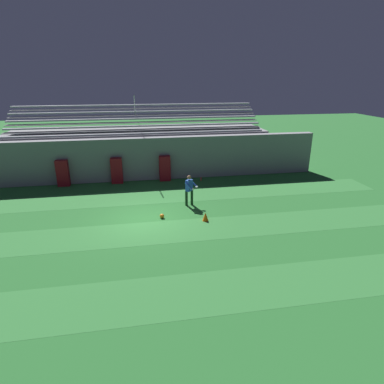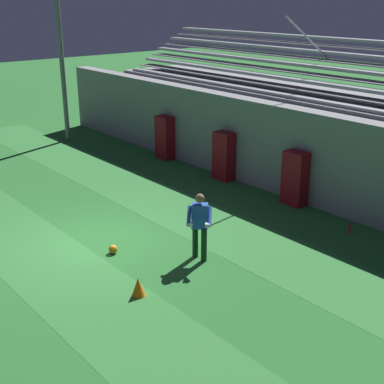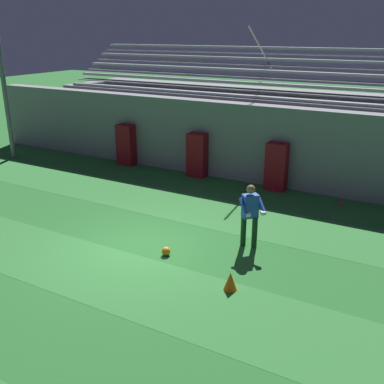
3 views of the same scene
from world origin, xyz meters
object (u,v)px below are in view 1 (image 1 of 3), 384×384
(padding_pillar_gate_left, at_px, (117,171))
(traffic_cone, at_px, (205,217))
(padding_pillar_far_left, at_px, (63,173))
(goalkeeper, at_px, (189,188))
(padding_pillar_gate_right, at_px, (165,168))
(water_bottle, at_px, (201,179))
(soccer_ball, at_px, (162,216))

(padding_pillar_gate_left, relative_size, traffic_cone, 3.93)
(padding_pillar_far_left, height_order, goalkeeper, goalkeeper)
(padding_pillar_gate_left, relative_size, padding_pillar_gate_right, 1.00)
(traffic_cone, xyz_separation_m, water_bottle, (1.02, 6.13, -0.09))
(padding_pillar_far_left, bearing_deg, padding_pillar_gate_right, 0.00)
(traffic_cone, bearing_deg, padding_pillar_far_left, 139.32)
(padding_pillar_far_left, distance_m, soccer_ball, 8.28)
(padding_pillar_gate_right, relative_size, goalkeeper, 0.99)
(soccer_ball, bearing_deg, goalkeeper, 41.63)
(padding_pillar_gate_right, xyz_separation_m, traffic_cone, (1.32, -6.64, -0.62))
(padding_pillar_gate_left, xyz_separation_m, padding_pillar_gate_right, (3.10, 0.00, 0.00))
(soccer_ball, distance_m, water_bottle, 6.26)
(water_bottle, bearing_deg, padding_pillar_gate_left, 174.63)
(goalkeeper, relative_size, soccer_ball, 7.59)
(padding_pillar_far_left, height_order, traffic_cone, padding_pillar_far_left)
(padding_pillar_gate_left, distance_m, traffic_cone, 8.00)
(goalkeeper, xyz_separation_m, traffic_cone, (0.43, -2.08, -0.74))
(padding_pillar_gate_left, distance_m, padding_pillar_gate_right, 3.10)
(padding_pillar_gate_left, xyz_separation_m, water_bottle, (5.44, -0.51, -0.71))
(padding_pillar_gate_left, height_order, padding_pillar_far_left, same)
(soccer_ball, relative_size, traffic_cone, 0.52)
(padding_pillar_far_left, relative_size, water_bottle, 6.88)
(padding_pillar_gate_right, relative_size, water_bottle, 6.88)
(padding_pillar_far_left, xyz_separation_m, water_bottle, (8.74, -0.51, -0.71))
(soccer_ball, bearing_deg, traffic_cone, -17.94)
(padding_pillar_gate_left, bearing_deg, padding_pillar_far_left, 180.00)
(padding_pillar_far_left, bearing_deg, traffic_cone, -40.68)
(padding_pillar_far_left, distance_m, traffic_cone, 10.20)
(goalkeeper, relative_size, traffic_cone, 3.98)
(padding_pillar_gate_right, height_order, soccer_ball, padding_pillar_gate_right)
(padding_pillar_gate_left, xyz_separation_m, traffic_cone, (4.42, -6.64, -0.62))
(soccer_ball, xyz_separation_m, traffic_cone, (2.04, -0.66, 0.10))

